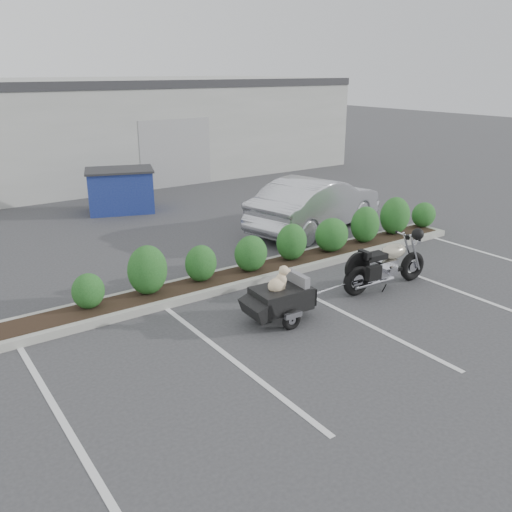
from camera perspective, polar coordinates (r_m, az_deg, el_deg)
ground at (r=10.05m, az=2.78°, el=-6.90°), size 90.00×90.00×0.00m
planter_kerb at (r=12.19m, az=0.21°, el=-1.68°), size 12.00×1.00×0.15m
building at (r=24.87m, az=-22.37°, el=12.19°), size 26.00×10.00×4.00m
motorcycle at (r=11.67m, az=13.58°, el=-0.89°), size 2.26×0.76×1.30m
pet_trailer at (r=9.92m, az=2.57°, el=-4.39°), size 1.81×1.01×1.07m
sedan at (r=15.57m, az=6.31°, el=5.48°), size 4.89×2.76×1.52m
dumpster at (r=18.10m, az=-14.06°, el=6.75°), size 2.46×2.06×1.38m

